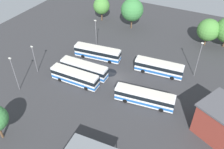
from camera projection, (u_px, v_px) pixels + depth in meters
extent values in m
plane|color=#333335|center=(118.00, 78.00, 58.06)|extent=(97.01, 97.01, 0.00)
cube|color=silver|center=(159.00, 68.00, 58.35)|extent=(11.91, 3.49, 3.04)
cube|color=beige|center=(160.00, 62.00, 57.36)|extent=(11.42, 3.26, 0.14)
cube|color=black|center=(159.00, 66.00, 58.05)|extent=(11.97, 3.53, 0.97)
cube|color=#1E56A8|center=(158.00, 70.00, 58.87)|extent=(11.97, 3.53, 0.61)
cube|color=black|center=(136.00, 61.00, 59.70)|extent=(0.24, 1.98, 1.12)
cylinder|color=black|center=(143.00, 71.00, 59.42)|extent=(1.02, 0.39, 1.00)
cylinder|color=black|center=(145.00, 66.00, 61.04)|extent=(1.02, 0.39, 1.00)
cylinder|color=black|center=(172.00, 78.00, 57.29)|extent=(1.02, 0.39, 1.00)
cylinder|color=black|center=(174.00, 73.00, 58.91)|extent=(1.02, 0.39, 1.00)
cube|color=silver|center=(144.00, 97.00, 50.11)|extent=(12.77, 4.00, 3.04)
cube|color=beige|center=(145.00, 92.00, 49.13)|extent=(12.25, 3.74, 0.14)
cube|color=black|center=(145.00, 96.00, 49.81)|extent=(12.84, 4.04, 0.97)
cube|color=#1E56A8|center=(144.00, 100.00, 50.64)|extent=(12.84, 4.04, 0.61)
cube|color=black|center=(116.00, 88.00, 51.43)|extent=(0.31, 1.97, 1.12)
cylinder|color=black|center=(125.00, 101.00, 51.14)|extent=(1.03, 0.42, 1.00)
cylinder|color=black|center=(128.00, 94.00, 52.79)|extent=(1.03, 0.42, 1.00)
cylinder|color=black|center=(161.00, 110.00, 49.07)|extent=(1.03, 0.42, 1.00)
cylinder|color=black|center=(163.00, 103.00, 50.71)|extent=(1.03, 0.42, 1.00)
cube|color=silver|center=(98.00, 53.00, 63.64)|extent=(12.75, 3.96, 3.04)
cube|color=beige|center=(97.00, 48.00, 62.66)|extent=(12.22, 3.70, 0.14)
cube|color=black|center=(97.00, 51.00, 63.34)|extent=(12.81, 4.00, 0.97)
cube|color=#1E56A8|center=(98.00, 55.00, 64.17)|extent=(12.81, 4.00, 0.61)
cube|color=black|center=(76.00, 47.00, 64.97)|extent=(0.31, 1.97, 1.12)
cylinder|color=black|center=(83.00, 56.00, 64.69)|extent=(1.03, 0.42, 1.00)
cylinder|color=black|center=(86.00, 52.00, 66.33)|extent=(1.03, 0.42, 1.00)
cylinder|color=black|center=(110.00, 62.00, 62.59)|extent=(1.03, 0.42, 1.00)
cylinder|color=black|center=(113.00, 57.00, 64.24)|extent=(1.03, 0.42, 1.00)
cube|color=silver|center=(84.00, 69.00, 58.02)|extent=(12.06, 2.74, 3.04)
cube|color=beige|center=(84.00, 63.00, 57.04)|extent=(11.58, 2.54, 0.14)
cube|color=black|center=(84.00, 67.00, 57.72)|extent=(12.12, 2.78, 0.97)
cube|color=#1E56A8|center=(84.00, 71.00, 58.55)|extent=(12.12, 2.78, 0.61)
cube|color=black|center=(63.00, 61.00, 59.70)|extent=(0.11, 1.98, 1.12)
cylinder|color=black|center=(69.00, 71.00, 59.31)|extent=(1.01, 0.33, 1.00)
cylinder|color=black|center=(74.00, 67.00, 60.89)|extent=(1.01, 0.33, 1.00)
cylinder|color=black|center=(96.00, 80.00, 56.79)|extent=(1.01, 0.33, 1.00)
cylinder|color=black|center=(100.00, 74.00, 58.36)|extent=(1.01, 0.33, 1.00)
cube|color=silver|center=(75.00, 77.00, 55.52)|extent=(11.82, 2.66, 3.04)
cube|color=beige|center=(74.00, 71.00, 54.54)|extent=(11.35, 2.46, 0.14)
cube|color=black|center=(75.00, 75.00, 55.22)|extent=(11.88, 2.70, 0.97)
cube|color=#1E56A8|center=(75.00, 80.00, 56.05)|extent=(11.88, 2.70, 0.61)
cube|color=black|center=(54.00, 68.00, 57.19)|extent=(0.10, 1.98, 1.12)
cylinder|color=black|center=(60.00, 80.00, 56.81)|extent=(1.01, 0.32, 1.00)
cylinder|color=black|center=(65.00, 74.00, 58.38)|extent=(1.01, 0.32, 1.00)
cylinder|color=black|center=(86.00, 88.00, 54.30)|extent=(1.01, 0.32, 1.00)
cylinder|color=black|center=(91.00, 83.00, 55.87)|extent=(1.01, 0.32, 1.00)
cube|color=black|center=(202.00, 117.00, 46.66)|extent=(0.83, 1.65, 2.20)
cylinder|color=#59595B|center=(77.00, 142.00, 41.24)|extent=(0.20, 0.20, 3.71)
cylinder|color=slate|center=(35.00, 60.00, 57.90)|extent=(0.16, 0.16, 7.15)
cube|color=silver|center=(32.00, 47.00, 55.58)|extent=(0.56, 0.28, 0.20)
cylinder|color=slate|center=(96.00, 35.00, 66.70)|extent=(0.16, 0.16, 8.23)
cube|color=silver|center=(95.00, 21.00, 64.04)|extent=(0.56, 0.28, 0.20)
cylinder|color=slate|center=(198.00, 61.00, 55.92)|extent=(0.16, 0.16, 9.14)
cube|color=silver|center=(203.00, 43.00, 52.99)|extent=(0.56, 0.28, 0.20)
cylinder|color=slate|center=(15.00, 75.00, 52.21)|extent=(0.16, 0.16, 8.45)
cube|color=silver|center=(10.00, 58.00, 49.48)|extent=(0.56, 0.28, 0.20)
cylinder|color=brown|center=(224.00, 43.00, 68.76)|extent=(0.44, 0.44, 2.40)
cylinder|color=brown|center=(102.00, 16.00, 82.51)|extent=(0.44, 0.44, 2.85)
sphere|color=#478438|center=(101.00, 6.00, 80.17)|extent=(5.56, 5.56, 5.56)
cylinder|color=brown|center=(205.00, 42.00, 69.62)|extent=(0.44, 0.44, 2.23)
sphere|color=#478438|center=(208.00, 30.00, 67.27)|extent=(6.30, 6.30, 6.30)
cylinder|color=brown|center=(131.00, 23.00, 77.68)|extent=(0.44, 0.44, 3.30)
sphere|color=#387A3D|center=(132.00, 10.00, 74.80)|extent=(7.11, 7.11, 7.11)
cylinder|color=brown|center=(0.00, 132.00, 43.38)|extent=(0.44, 0.44, 3.10)
cylinder|color=black|center=(90.00, 71.00, 60.42)|extent=(2.19, 2.19, 0.01)
cylinder|color=black|center=(127.00, 90.00, 54.63)|extent=(2.68, 2.68, 0.01)
cylinder|color=black|center=(110.00, 73.00, 59.76)|extent=(3.35, 3.35, 0.01)
cylinder|color=black|center=(136.00, 94.00, 53.59)|extent=(3.45, 3.45, 0.01)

